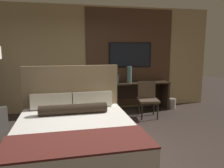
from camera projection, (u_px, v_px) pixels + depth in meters
name	position (u px, v px, depth m)	size (l,w,h in m)	color
ground_plane	(103.00, 152.00, 3.62)	(16.00, 16.00, 0.00)	#332823
wall_back_tv_panel	(92.00, 59.00, 5.92)	(7.20, 0.09, 2.80)	tan
bed	(75.00, 137.00, 3.34)	(1.77, 2.12, 1.37)	#33281E
desk	(132.00, 91.00, 6.00)	(1.95, 0.57, 0.78)	#2D2319
tv	(130.00, 55.00, 6.06)	(1.21, 0.04, 0.68)	black
desk_chair	(147.00, 96.00, 5.41)	(0.54, 0.53, 0.87)	#4C3D2D
vase_tall	(129.00, 74.00, 5.83)	(0.13, 0.13, 0.43)	#4C706B
vase_short	(117.00, 79.00, 5.80)	(0.13, 0.13, 0.22)	#4C706B
waste_bin	(172.00, 103.00, 6.18)	(0.22, 0.22, 0.28)	gray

